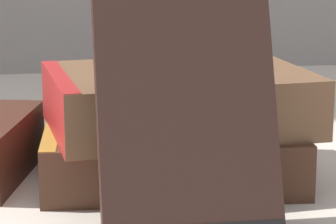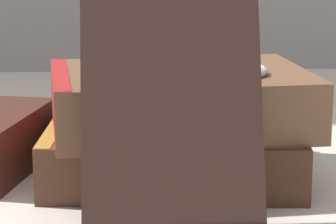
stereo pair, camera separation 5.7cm
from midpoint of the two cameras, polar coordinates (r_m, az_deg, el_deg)
The scene contains 6 objects.
ground_plane at distance 0.62m, azimuth 0.82°, elevation -4.98°, with size 3.00×3.00×0.00m, color beige.
book_flat_bottom at distance 0.63m, azimuth 2.53°, elevation -2.77°, with size 0.21×0.17×0.04m.
book_flat_top at distance 0.60m, azimuth 3.10°, elevation 0.84°, with size 0.20×0.16×0.05m.
book_leaning_front at distance 0.49m, azimuth 3.58°, elevation -0.46°, with size 0.11×0.08×0.16m.
pocket_watch at distance 0.59m, azimuth 7.61°, elevation 2.96°, with size 0.05×0.05×0.01m.
reading_glasses at distance 0.75m, azimuth -0.54°, elevation -1.56°, with size 0.09×0.05×0.00m.
Camera 2 is at (-0.02, -0.59, 0.19)m, focal length 85.00 mm.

